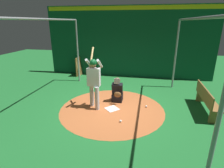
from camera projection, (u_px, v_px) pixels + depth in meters
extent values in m
plane|color=#1E6B2D|center=(112.00, 109.00, 6.44)|extent=(25.05, 25.05, 0.00)
cylinder|color=#B76033|center=(112.00, 109.00, 6.44)|extent=(3.70, 3.70, 0.01)
cube|color=white|center=(112.00, 109.00, 6.44)|extent=(0.59, 0.59, 0.01)
cylinder|color=#BCBCC0|center=(97.00, 98.00, 6.28)|extent=(0.15, 0.15, 0.85)
cylinder|color=#BCBCC0|center=(92.00, 95.00, 6.55)|extent=(0.15, 0.15, 0.85)
cube|color=silver|center=(94.00, 77.00, 6.17)|extent=(0.22, 0.44, 0.63)
cylinder|color=silver|center=(100.00, 64.00, 6.08)|extent=(0.51, 0.09, 0.40)
cylinder|color=silver|center=(89.00, 63.00, 6.15)|extent=(0.51, 0.09, 0.40)
sphere|color=#9E704C|center=(93.00, 64.00, 6.03)|extent=(0.22, 0.22, 0.22)
sphere|color=#0F4C23|center=(93.00, 63.00, 6.01)|extent=(0.24, 0.24, 0.24)
cylinder|color=tan|center=(91.00, 58.00, 6.21)|extent=(0.54, 0.06, 0.73)
cube|color=black|center=(117.00, 97.00, 7.06)|extent=(0.40, 0.40, 0.30)
cube|color=black|center=(117.00, 89.00, 6.90)|extent=(0.31, 0.40, 0.49)
sphere|color=brown|center=(117.00, 81.00, 6.77)|extent=(0.23, 0.23, 0.23)
cube|color=gray|center=(117.00, 81.00, 6.67)|extent=(0.03, 0.20, 0.20)
ellipsoid|color=brown|center=(118.00, 95.00, 6.67)|extent=(0.12, 0.28, 0.22)
cube|color=#0F472D|center=(128.00, 43.00, 9.75)|extent=(0.20, 9.05, 3.78)
cube|color=yellow|center=(129.00, 8.00, 9.08)|extent=(0.03, 8.87, 0.20)
cylinder|color=gray|center=(78.00, 52.00, 9.01)|extent=(0.08, 0.08, 3.04)
cylinder|color=gray|center=(176.00, 55.00, 8.11)|extent=(0.08, 0.08, 3.04)
cylinder|color=gray|center=(219.00, 117.00, 2.88)|extent=(0.08, 0.08, 3.04)
cylinder|color=gray|center=(42.00, 19.00, 5.90)|extent=(5.65, 0.07, 0.07)
cylinder|color=gray|center=(195.00, 19.00, 4.99)|extent=(5.65, 0.07, 0.07)
cube|color=olive|center=(79.00, 66.00, 10.50)|extent=(1.06, 0.04, 1.05)
cylinder|color=tan|center=(83.00, 65.00, 10.91)|extent=(0.06, 0.15, 0.91)
cylinder|color=black|center=(82.00, 66.00, 10.80)|extent=(0.06, 0.13, 0.88)
cylinder|color=tan|center=(82.00, 67.00, 10.70)|extent=(0.06, 0.19, 0.81)
cylinder|color=olive|center=(81.00, 67.00, 10.59)|extent=(0.06, 0.17, 0.82)
cylinder|color=tan|center=(80.00, 67.00, 10.47)|extent=(0.06, 0.18, 0.88)
cylinder|color=tan|center=(79.00, 68.00, 10.36)|extent=(0.06, 0.14, 0.89)
cylinder|color=tan|center=(79.00, 69.00, 10.25)|extent=(0.06, 0.16, 0.86)
cylinder|color=tan|center=(78.00, 69.00, 10.15)|extent=(0.06, 0.19, 0.82)
cube|color=olive|center=(208.00, 100.00, 6.17)|extent=(1.90, 0.36, 0.05)
cube|color=olive|center=(204.00, 93.00, 6.13)|extent=(1.90, 0.04, 0.40)
cube|color=olive|center=(201.00, 96.00, 7.02)|extent=(0.08, 0.32, 0.40)
cube|color=olive|center=(215.00, 117.00, 5.48)|extent=(0.08, 0.32, 0.40)
sphere|color=white|center=(121.00, 121.00, 5.58)|extent=(0.07, 0.07, 0.07)
sphere|color=white|center=(146.00, 106.00, 6.54)|extent=(0.07, 0.07, 0.07)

